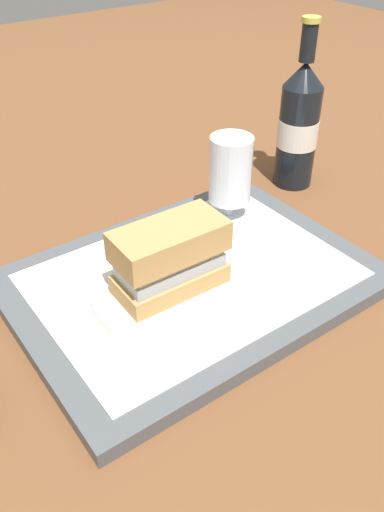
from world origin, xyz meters
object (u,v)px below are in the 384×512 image
(sandwich, at_px, (172,256))
(beer_bottle, at_px, (299,124))
(beer_glass, at_px, (230,174))
(plate, at_px, (171,291))

(sandwich, bearing_deg, beer_bottle, 24.24)
(beer_glass, bearing_deg, beer_bottle, 15.18)
(beer_bottle, bearing_deg, sandwich, -156.93)
(sandwich, height_order, beer_bottle, beer_bottle)
(beer_glass, relative_size, beer_bottle, 0.47)
(beer_bottle, bearing_deg, beer_glass, -164.82)
(plate, bearing_deg, sandwich, -1.16)
(sandwich, bearing_deg, plate, 180.00)
(plate, distance_m, beer_bottle, 0.39)
(sandwich, xyz_separation_m, beer_bottle, (0.35, 0.15, 0.03))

